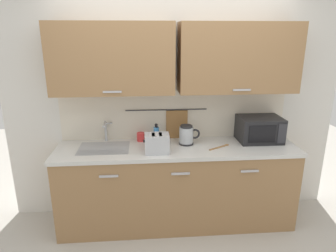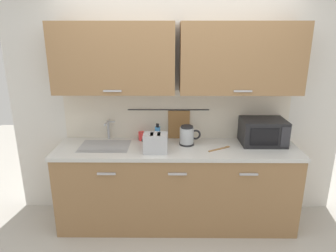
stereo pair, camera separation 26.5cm
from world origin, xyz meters
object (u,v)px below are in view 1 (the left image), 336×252
(dish_soap_bottle, at_px, (156,134))
(wooden_spoon, at_px, (222,146))
(electric_kettle, at_px, (187,135))
(microwave, at_px, (259,129))
(mug_near_sink, at_px, (141,137))
(toaster, at_px, (157,143))

(dish_soap_bottle, bearing_deg, wooden_spoon, -19.37)
(electric_kettle, distance_m, wooden_spoon, 0.39)
(electric_kettle, height_order, dish_soap_bottle, electric_kettle)
(microwave, bearing_deg, dish_soap_bottle, 175.93)
(dish_soap_bottle, xyz_separation_m, mug_near_sink, (-0.17, 0.02, -0.04))
(mug_near_sink, height_order, wooden_spoon, mug_near_sink)
(mug_near_sink, xyz_separation_m, toaster, (0.16, -0.35, 0.05))
(wooden_spoon, bearing_deg, microwave, 19.00)
(dish_soap_bottle, height_order, mug_near_sink, dish_soap_bottle)
(microwave, distance_m, wooden_spoon, 0.50)
(microwave, height_order, wooden_spoon, microwave)
(mug_near_sink, relative_size, wooden_spoon, 0.48)
(dish_soap_bottle, xyz_separation_m, wooden_spoon, (0.67, -0.24, -0.08))
(dish_soap_bottle, bearing_deg, toaster, -91.34)
(mug_near_sink, bearing_deg, dish_soap_bottle, -6.49)
(microwave, xyz_separation_m, mug_near_sink, (-1.30, 0.10, -0.09))
(mug_near_sink, relative_size, toaster, 0.47)
(mug_near_sink, xyz_separation_m, wooden_spoon, (0.85, -0.26, -0.04))
(microwave, relative_size, mug_near_sink, 3.83)
(electric_kettle, bearing_deg, toaster, -147.05)
(microwave, xyz_separation_m, toaster, (-1.14, -0.25, -0.04))
(dish_soap_bottle, bearing_deg, mug_near_sink, 173.51)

